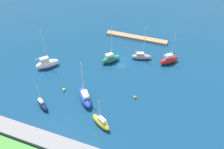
{
  "coord_description": "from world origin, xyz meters",
  "views": [
    {
      "loc": [
        -15.74,
        53.35,
        41.86
      ],
      "look_at": [
        0.0,
        9.28,
        1.5
      ],
      "focal_mm": 33.9,
      "sensor_mm": 36.0,
      "label": 1
    }
  ],
  "objects_px": {
    "sailboat_green_inner_mooring": "(111,59)",
    "mooring_buoy_yellow": "(64,90)",
    "mooring_buoy_orange": "(135,97)",
    "sailboat_navy_outer_mooring": "(42,105)",
    "pier_dock": "(136,38)",
    "sailboat_gray_by_breakwater": "(142,56)",
    "sailboat_white_east_end": "(47,63)",
    "sailboat_yellow_along_channel": "(101,122)",
    "sailboat_blue_center_basin": "(85,97)",
    "sailboat_red_lone_south": "(169,60)"
  },
  "relations": [
    {
      "from": "sailboat_white_east_end",
      "to": "sailboat_red_lone_south",
      "type": "xyz_separation_m",
      "value": [
        -35.55,
        -14.98,
        -0.13
      ]
    },
    {
      "from": "pier_dock",
      "to": "sailboat_navy_outer_mooring",
      "type": "relative_size",
      "value": 2.84
    },
    {
      "from": "pier_dock",
      "to": "sailboat_gray_by_breakwater",
      "type": "bearing_deg",
      "value": 112.06
    },
    {
      "from": "sailboat_red_lone_south",
      "to": "sailboat_white_east_end",
      "type": "bearing_deg",
      "value": 159.33
    },
    {
      "from": "mooring_buoy_orange",
      "to": "pier_dock",
      "type": "bearing_deg",
      "value": -75.96
    },
    {
      "from": "sailboat_red_lone_south",
      "to": "sailboat_gray_by_breakwater",
      "type": "bearing_deg",
      "value": 141.83
    },
    {
      "from": "pier_dock",
      "to": "sailboat_yellow_along_channel",
      "type": "distance_m",
      "value": 40.93
    },
    {
      "from": "sailboat_blue_center_basin",
      "to": "mooring_buoy_orange",
      "type": "height_order",
      "value": "sailboat_blue_center_basin"
    },
    {
      "from": "sailboat_yellow_along_channel",
      "to": "mooring_buoy_yellow",
      "type": "height_order",
      "value": "sailboat_yellow_along_channel"
    },
    {
      "from": "sailboat_yellow_along_channel",
      "to": "sailboat_green_inner_mooring",
      "type": "relative_size",
      "value": 0.67
    },
    {
      "from": "sailboat_blue_center_basin",
      "to": "sailboat_green_inner_mooring",
      "type": "height_order",
      "value": "sailboat_blue_center_basin"
    },
    {
      "from": "pier_dock",
      "to": "sailboat_gray_by_breakwater",
      "type": "xyz_separation_m",
      "value": [
        -4.86,
        11.98,
        0.68
      ]
    },
    {
      "from": "sailboat_blue_center_basin",
      "to": "mooring_buoy_yellow",
      "type": "relative_size",
      "value": 16.06
    },
    {
      "from": "sailboat_yellow_along_channel",
      "to": "mooring_buoy_orange",
      "type": "distance_m",
      "value": 12.36
    },
    {
      "from": "sailboat_blue_center_basin",
      "to": "sailboat_navy_outer_mooring",
      "type": "bearing_deg",
      "value": 79.62
    },
    {
      "from": "sailboat_navy_outer_mooring",
      "to": "sailboat_white_east_end",
      "type": "height_order",
      "value": "sailboat_white_east_end"
    },
    {
      "from": "pier_dock",
      "to": "sailboat_white_east_end",
      "type": "height_order",
      "value": "sailboat_white_east_end"
    },
    {
      "from": "sailboat_blue_center_basin",
      "to": "sailboat_yellow_along_channel",
      "type": "bearing_deg",
      "value": -171.53
    },
    {
      "from": "pier_dock",
      "to": "sailboat_red_lone_south",
      "type": "height_order",
      "value": "sailboat_red_lone_south"
    },
    {
      "from": "pier_dock",
      "to": "sailboat_white_east_end",
      "type": "distance_m",
      "value": 34.08
    },
    {
      "from": "pier_dock",
      "to": "sailboat_gray_by_breakwater",
      "type": "distance_m",
      "value": 12.95
    },
    {
      "from": "pier_dock",
      "to": "sailboat_blue_center_basin",
      "type": "bearing_deg",
      "value": 82.52
    },
    {
      "from": "sailboat_white_east_end",
      "to": "mooring_buoy_yellow",
      "type": "bearing_deg",
      "value": -81.84
    },
    {
      "from": "sailboat_red_lone_south",
      "to": "sailboat_navy_outer_mooring",
      "type": "bearing_deg",
      "value": -176.59
    },
    {
      "from": "sailboat_green_inner_mooring",
      "to": "mooring_buoy_yellow",
      "type": "bearing_deg",
      "value": -163.05
    },
    {
      "from": "sailboat_blue_center_basin",
      "to": "sailboat_yellow_along_channel",
      "type": "xyz_separation_m",
      "value": [
        -6.74,
        5.71,
        -0.31
      ]
    },
    {
      "from": "pier_dock",
      "to": "mooring_buoy_orange",
      "type": "distance_m",
      "value": 30.65
    },
    {
      "from": "sailboat_red_lone_south",
      "to": "sailboat_blue_center_basin",
      "type": "bearing_deg",
      "value": -170.86
    },
    {
      "from": "sailboat_blue_center_basin",
      "to": "sailboat_red_lone_south",
      "type": "bearing_deg",
      "value": -78.62
    },
    {
      "from": "pier_dock",
      "to": "sailboat_red_lone_south",
      "type": "xyz_separation_m",
      "value": [
        -13.7,
        11.16,
        1.0
      ]
    },
    {
      "from": "sailboat_gray_by_breakwater",
      "to": "sailboat_green_inner_mooring",
      "type": "relative_size",
      "value": 0.95
    },
    {
      "from": "sailboat_navy_outer_mooring",
      "to": "sailboat_red_lone_south",
      "type": "relative_size",
      "value": 0.73
    },
    {
      "from": "sailboat_green_inner_mooring",
      "to": "pier_dock",
      "type": "bearing_deg",
      "value": 28.29
    },
    {
      "from": "sailboat_red_lone_south",
      "to": "mooring_buoy_orange",
      "type": "xyz_separation_m",
      "value": [
        6.27,
        18.57,
        -1.04
      ]
    },
    {
      "from": "sailboat_blue_center_basin",
      "to": "sailboat_gray_by_breakwater",
      "type": "bearing_deg",
      "value": -63.5
    },
    {
      "from": "sailboat_gray_by_breakwater",
      "to": "sailboat_red_lone_south",
      "type": "bearing_deg",
      "value": -10.52
    },
    {
      "from": "mooring_buoy_orange",
      "to": "sailboat_yellow_along_channel",
      "type": "bearing_deg",
      "value": 64.51
    },
    {
      "from": "pier_dock",
      "to": "mooring_buoy_orange",
      "type": "bearing_deg",
      "value": 104.04
    },
    {
      "from": "sailboat_green_inner_mooring",
      "to": "mooring_buoy_yellow",
      "type": "distance_m",
      "value": 18.45
    },
    {
      "from": "mooring_buoy_orange",
      "to": "sailboat_navy_outer_mooring",
      "type": "bearing_deg",
      "value": 27.25
    },
    {
      "from": "sailboat_white_east_end",
      "to": "mooring_buoy_orange",
      "type": "distance_m",
      "value": 29.53
    },
    {
      "from": "sailboat_navy_outer_mooring",
      "to": "mooring_buoy_orange",
      "type": "relative_size",
      "value": 10.64
    },
    {
      "from": "sailboat_white_east_end",
      "to": "sailboat_red_lone_south",
      "type": "bearing_deg",
      "value": -22.07
    },
    {
      "from": "sailboat_white_east_end",
      "to": "sailboat_green_inner_mooring",
      "type": "height_order",
      "value": "sailboat_white_east_end"
    },
    {
      "from": "sailboat_white_east_end",
      "to": "mooring_buoy_yellow",
      "type": "xyz_separation_m",
      "value": [
        -9.94,
        7.47,
        -1.17
      ]
    },
    {
      "from": "mooring_buoy_yellow",
      "to": "sailboat_navy_outer_mooring",
      "type": "bearing_deg",
      "value": 73.89
    },
    {
      "from": "sailboat_blue_center_basin",
      "to": "sailboat_red_lone_south",
      "type": "xyz_separation_m",
      "value": [
        -18.32,
        -24.0,
        -0.08
      ]
    },
    {
      "from": "sailboat_white_east_end",
      "to": "mooring_buoy_yellow",
      "type": "distance_m",
      "value": 12.49
    },
    {
      "from": "sailboat_navy_outer_mooring",
      "to": "sailboat_white_east_end",
      "type": "relative_size",
      "value": 0.61
    },
    {
      "from": "mooring_buoy_yellow",
      "to": "sailboat_yellow_along_channel",
      "type": "bearing_deg",
      "value": 152.63
    }
  ]
}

